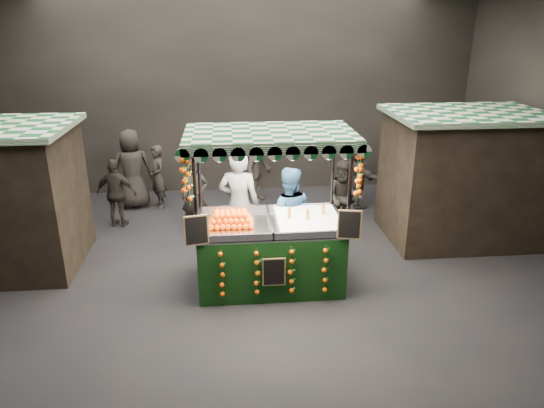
{
  "coord_description": "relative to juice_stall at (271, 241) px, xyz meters",
  "views": [
    {
      "loc": [
        -0.26,
        -7.64,
        4.28
      ],
      "look_at": [
        0.48,
        0.26,
        1.31
      ],
      "focal_mm": 32.91,
      "sensor_mm": 36.0,
      "label": 1
    }
  ],
  "objects": [
    {
      "name": "market_hall",
      "position": [
        -0.41,
        0.18,
        2.56
      ],
      "size": [
        12.1,
        10.1,
        5.05
      ],
      "color": "black",
      "rests_on": "ground"
    },
    {
      "name": "vendor_grey",
      "position": [
        -0.48,
        1.17,
        0.22
      ],
      "size": [
        0.85,
        0.65,
        2.08
      ],
      "rotation": [
        0.0,
        0.0,
        2.93
      ],
      "color": "slate",
      "rests_on": "ground"
    },
    {
      "name": "juice_stall",
      "position": [
        0.0,
        0.0,
        0.0
      ],
      "size": [
        2.73,
        1.61,
        2.65
      ],
      "color": "black",
      "rests_on": "ground"
    },
    {
      "name": "shopper_3",
      "position": [
        0.1,
        4.24,
        0.04
      ],
      "size": [
        1.11,
        1.29,
        1.74
      ],
      "rotation": [
        0.0,
        0.0,
        1.06
      ],
      "color": "#2C2824",
      "rests_on": "ground"
    },
    {
      "name": "neighbour_stall_right",
      "position": [
        3.99,
        1.68,
        0.49
      ],
      "size": [
        3.0,
        2.2,
        2.6
      ],
      "color": "black",
      "rests_on": "ground"
    },
    {
      "name": "shopper_2",
      "position": [
        -3.06,
        2.89,
        -0.07
      ],
      "size": [
        0.94,
        0.55,
        1.51
      ],
      "rotation": [
        0.0,
        0.0,
        2.93
      ],
      "color": "black",
      "rests_on": "ground"
    },
    {
      "name": "shopper_1",
      "position": [
        1.71,
        2.05,
        -0.04
      ],
      "size": [
        0.91,
        0.8,
        1.57
      ],
      "rotation": [
        0.0,
        0.0,
        -0.31
      ],
      "color": "black",
      "rests_on": "ground"
    },
    {
      "name": "shopper_0",
      "position": [
        -1.37,
        2.48,
        -0.04
      ],
      "size": [
        0.63,
        0.47,
        1.56
      ],
      "rotation": [
        0.0,
        0.0,
        0.18
      ],
      "color": "black",
      "rests_on": "ground"
    },
    {
      "name": "shopper_6",
      "position": [
        -2.32,
        3.98,
        -0.07
      ],
      "size": [
        0.58,
        0.66,
        1.51
      ],
      "rotation": [
        0.0,
        0.0,
        -1.06
      ],
      "color": "#2D2824",
      "rests_on": "ground"
    },
    {
      "name": "shopper_7",
      "position": [
        3.6,
        4.07,
        0.01
      ],
      "size": [
        0.78,
        1.05,
        1.66
      ],
      "rotation": [
        0.0,
        0.0,
        -2.02
      ],
      "color": "#2A2322",
      "rests_on": "ground"
    },
    {
      "name": "vendor_blue",
      "position": [
        0.39,
        0.85,
        0.09
      ],
      "size": [
        0.96,
        0.78,
        1.83
      ],
      "rotation": [
        0.0,
        0.0,
        3.03
      ],
      "color": "navy",
      "rests_on": "ground"
    },
    {
      "name": "shopper_5",
      "position": [
        2.4,
        3.64,
        -0.02
      ],
      "size": [
        0.83,
        1.56,
        1.61
      ],
      "rotation": [
        0.0,
        0.0,
        1.82
      ],
      "color": "#2D2824",
      "rests_on": "ground"
    },
    {
      "name": "shopper_4",
      "position": [
        -2.91,
        4.06,
        0.12
      ],
      "size": [
        1.04,
        0.81,
        1.89
      ],
      "rotation": [
        0.0,
        0.0,
        3.39
      ],
      "color": "black",
      "rests_on": "ground"
    },
    {
      "name": "ground",
      "position": [
        -0.41,
        0.18,
        -0.82
      ],
      "size": [
        12.0,
        12.0,
        0.0
      ],
      "primitive_type": "plane",
      "color": "black",
      "rests_on": "ground"
    }
  ]
}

